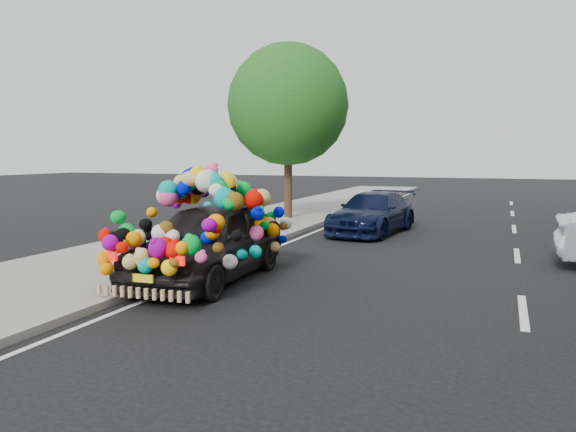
% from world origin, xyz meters
% --- Properties ---
extents(ground, '(100.00, 100.00, 0.00)m').
position_xyz_m(ground, '(0.00, 0.00, 0.00)').
color(ground, black).
rests_on(ground, ground).
extents(sidewalk, '(4.00, 60.00, 0.12)m').
position_xyz_m(sidewalk, '(-4.30, 0.00, 0.06)').
color(sidewalk, gray).
rests_on(sidewalk, ground).
extents(kerb, '(0.15, 60.00, 0.13)m').
position_xyz_m(kerb, '(-2.35, 0.00, 0.07)').
color(kerb, gray).
rests_on(kerb, ground).
extents(lane_markings, '(6.00, 50.00, 0.01)m').
position_xyz_m(lane_markings, '(3.60, 0.00, 0.01)').
color(lane_markings, silver).
rests_on(lane_markings, ground).
extents(tree_near_sidewalk, '(4.20, 4.20, 6.13)m').
position_xyz_m(tree_near_sidewalk, '(-3.80, 9.50, 4.02)').
color(tree_near_sidewalk, '#332114').
rests_on(tree_near_sidewalk, ground).
extents(plush_art_car, '(2.25, 4.51, 2.09)m').
position_xyz_m(plush_art_car, '(-1.80, 0.22, 1.07)').
color(plush_art_car, black).
rests_on(plush_art_car, ground).
extents(navy_sedan, '(2.20, 4.34, 1.21)m').
position_xyz_m(navy_sedan, '(-0.35, 7.51, 0.60)').
color(navy_sedan, black).
rests_on(navy_sedan, ground).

